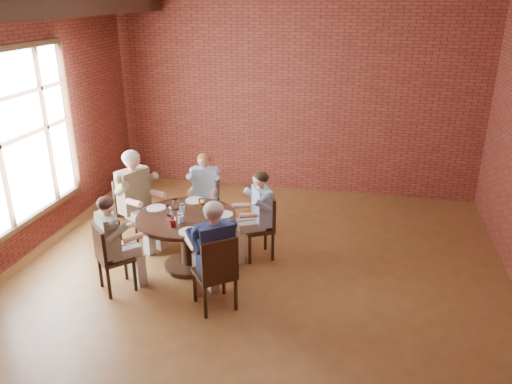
% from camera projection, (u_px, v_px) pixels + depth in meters
% --- Properties ---
extents(floor, '(7.00, 7.00, 0.00)m').
position_uv_depth(floor, '(249.00, 287.00, 6.24)').
color(floor, brown).
rests_on(floor, ground).
extents(wall_back, '(7.00, 0.00, 7.00)m').
position_uv_depth(wall_back, '(294.00, 98.00, 8.79)').
color(wall_back, maroon).
rests_on(wall_back, ground).
extents(wall_front, '(7.00, 0.00, 7.00)m').
position_uv_depth(wall_front, '(84.00, 372.00, 2.44)').
color(wall_front, maroon).
rests_on(wall_front, ground).
extents(ceiling_beam, '(0.22, 6.90, 0.26)m').
position_uv_depth(ceiling_beam, '(32.00, 8.00, 5.52)').
color(ceiling_beam, '#331F11').
rests_on(ceiling_beam, ceiling).
extents(window, '(0.10, 2.16, 2.36)m').
position_uv_depth(window, '(23.00, 136.00, 6.63)').
color(window, white).
rests_on(window, wall_left).
extents(dining_table, '(1.29, 1.29, 0.75)m').
position_uv_depth(dining_table, '(187.00, 231.00, 6.51)').
color(dining_table, '#331F11').
rests_on(dining_table, floor).
extents(chair_a, '(0.53, 0.53, 0.89)m').
position_uv_depth(chair_a, '(263.00, 224.00, 6.81)').
color(chair_a, '#331F11').
rests_on(chair_a, floor).
extents(diner_a, '(0.75, 0.71, 1.25)m').
position_uv_depth(diner_a, '(258.00, 216.00, 6.74)').
color(diner_a, '#4774BA').
rests_on(diner_a, floor).
extents(chair_b, '(0.41, 0.41, 0.88)m').
position_uv_depth(chair_b, '(206.00, 200.00, 7.61)').
color(chair_b, '#331F11').
rests_on(chair_b, floor).
extents(diner_b, '(0.52, 0.62, 1.23)m').
position_uv_depth(diner_b, '(205.00, 194.00, 7.50)').
color(diner_b, '#8697AB').
rests_on(diner_b, floor).
extents(chair_c, '(0.63, 0.63, 0.98)m').
position_uv_depth(chair_c, '(134.00, 209.00, 7.18)').
color(chair_c, '#331F11').
rests_on(chair_c, floor).
extents(diner_c, '(0.89, 0.84, 1.41)m').
position_uv_depth(diner_c, '(137.00, 199.00, 7.05)').
color(diner_c, brown).
rests_on(diner_c, floor).
extents(chair_d, '(0.54, 0.54, 0.89)m').
position_uv_depth(chair_d, '(109.00, 256.00, 5.99)').
color(chair_d, '#331F11').
rests_on(chair_d, floor).
extents(diner_d, '(0.74, 0.75, 1.24)m').
position_uv_depth(diner_d, '(114.00, 244.00, 5.98)').
color(diner_d, '#A2907F').
rests_on(diner_d, floor).
extents(chair_e, '(0.60, 0.60, 0.94)m').
position_uv_depth(chair_e, '(217.00, 271.00, 5.62)').
color(chair_e, '#331F11').
rests_on(chair_e, floor).
extents(diner_e, '(0.82, 0.84, 1.34)m').
position_uv_depth(diner_e, '(214.00, 255.00, 5.63)').
color(diner_e, '#182144').
rests_on(diner_e, floor).
extents(plate_a, '(0.26, 0.26, 0.01)m').
position_uv_depth(plate_a, '(223.00, 215.00, 6.45)').
color(plate_a, white).
rests_on(plate_a, dining_table).
extents(plate_b, '(0.26, 0.26, 0.01)m').
position_uv_depth(plate_b, '(195.00, 200.00, 6.89)').
color(plate_b, white).
rests_on(plate_b, dining_table).
extents(plate_c, '(0.26, 0.26, 0.01)m').
position_uv_depth(plate_c, '(156.00, 208.00, 6.64)').
color(plate_c, white).
rests_on(plate_c, dining_table).
extents(plate_d, '(0.26, 0.26, 0.01)m').
position_uv_depth(plate_d, '(189.00, 232.00, 5.99)').
color(plate_d, white).
rests_on(plate_d, dining_table).
extents(glass_a, '(0.07, 0.07, 0.14)m').
position_uv_depth(glass_a, '(204.00, 210.00, 6.44)').
color(glass_a, white).
rests_on(glass_a, dining_table).
extents(glass_b, '(0.07, 0.07, 0.14)m').
position_uv_depth(glass_b, '(201.00, 204.00, 6.62)').
color(glass_b, white).
rests_on(glass_b, dining_table).
extents(glass_c, '(0.07, 0.07, 0.14)m').
position_uv_depth(glass_c, '(175.00, 204.00, 6.61)').
color(glass_c, white).
rests_on(glass_c, dining_table).
extents(glass_d, '(0.07, 0.07, 0.14)m').
position_uv_depth(glass_d, '(182.00, 208.00, 6.49)').
color(glass_d, white).
rests_on(glass_d, dining_table).
extents(glass_e, '(0.07, 0.07, 0.14)m').
position_uv_depth(glass_e, '(169.00, 211.00, 6.41)').
color(glass_e, white).
rests_on(glass_e, dining_table).
extents(glass_f, '(0.07, 0.07, 0.14)m').
position_uv_depth(glass_f, '(173.00, 222.00, 6.10)').
color(glass_f, white).
rests_on(glass_f, dining_table).
extents(glass_g, '(0.07, 0.07, 0.14)m').
position_uv_depth(glass_g, '(180.00, 218.00, 6.21)').
color(glass_g, white).
rests_on(glass_g, dining_table).
extents(glass_h, '(0.07, 0.07, 0.14)m').
position_uv_depth(glass_h, '(215.00, 215.00, 6.30)').
color(glass_h, white).
rests_on(glass_h, dining_table).
extents(smartphone, '(0.10, 0.14, 0.01)m').
position_uv_depth(smartphone, '(197.00, 229.00, 6.06)').
color(smartphone, black).
rests_on(smartphone, dining_table).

